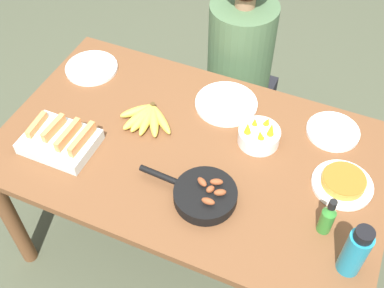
% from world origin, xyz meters
% --- Properties ---
extents(ground_plane, '(14.00, 14.00, 0.00)m').
position_xyz_m(ground_plane, '(0.00, 0.00, 0.00)').
color(ground_plane, '#474C38').
extents(dining_table, '(1.54, 0.92, 0.74)m').
position_xyz_m(dining_table, '(0.00, 0.00, 0.64)').
color(dining_table, brown).
rests_on(dining_table, ground_plane).
extents(banana_bunch, '(0.26, 0.19, 0.04)m').
position_xyz_m(banana_bunch, '(-0.23, 0.07, 0.76)').
color(banana_bunch, gold).
rests_on(banana_bunch, dining_table).
extents(melon_tray, '(0.28, 0.21, 0.10)m').
position_xyz_m(melon_tray, '(-0.48, -0.19, 0.77)').
color(melon_tray, silver).
rests_on(melon_tray, dining_table).
extents(skillet, '(0.38, 0.23, 0.08)m').
position_xyz_m(skillet, '(0.14, -0.20, 0.76)').
color(skillet, black).
rests_on(skillet, dining_table).
extents(frittata_plate_center, '(0.23, 0.23, 0.05)m').
position_xyz_m(frittata_plate_center, '(0.58, 0.06, 0.76)').
color(frittata_plate_center, white).
rests_on(frittata_plate_center, dining_table).
extents(empty_plate_near_front, '(0.24, 0.24, 0.02)m').
position_xyz_m(empty_plate_near_front, '(-0.62, 0.26, 0.74)').
color(empty_plate_near_front, white).
rests_on(empty_plate_near_front, dining_table).
extents(empty_plate_far_left, '(0.21, 0.21, 0.02)m').
position_xyz_m(empty_plate_far_left, '(0.49, 0.31, 0.74)').
color(empty_plate_far_left, white).
rests_on(empty_plate_far_left, dining_table).
extents(empty_plate_far_right, '(0.27, 0.27, 0.02)m').
position_xyz_m(empty_plate_far_right, '(0.04, 0.28, 0.74)').
color(empty_plate_far_right, white).
rests_on(empty_plate_far_right, dining_table).
extents(fruit_bowl_mango, '(0.17, 0.17, 0.12)m').
position_xyz_m(fruit_bowl_mango, '(0.23, 0.14, 0.77)').
color(fruit_bowl_mango, white).
rests_on(fruit_bowl_mango, dining_table).
extents(water_bottle, '(0.08, 0.08, 0.22)m').
position_xyz_m(water_bottle, '(0.67, -0.26, 0.84)').
color(water_bottle, teal).
rests_on(water_bottle, dining_table).
extents(hot_sauce_bottle, '(0.05, 0.05, 0.17)m').
position_xyz_m(hot_sauce_bottle, '(0.56, -0.15, 0.81)').
color(hot_sauce_bottle, '#337F2D').
rests_on(hot_sauce_bottle, dining_table).
extents(person_figure, '(0.36, 0.36, 1.21)m').
position_xyz_m(person_figure, '(-0.05, 0.71, 0.51)').
color(person_figure, black).
rests_on(person_figure, ground_plane).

